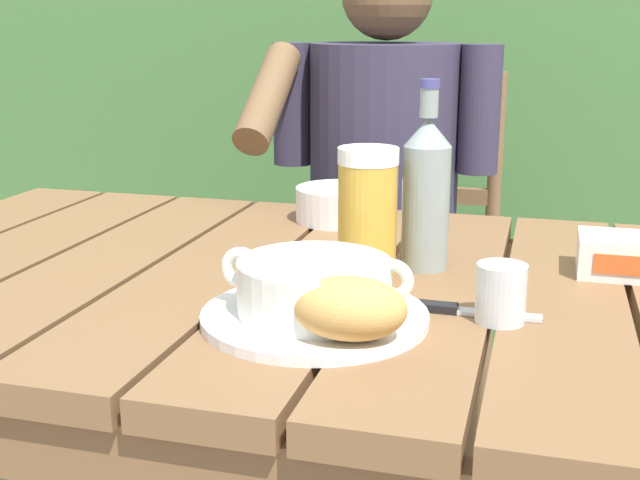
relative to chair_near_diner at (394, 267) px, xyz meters
The scene contains 13 objects.
dining_table 0.87m from the chair_near_diner, 86.73° to the right, with size 1.44×0.83×0.72m.
hedge_backdrop 0.98m from the chair_near_diner, 81.04° to the left, with size 3.95×0.85×2.31m.
chair_near_diner is the anchor object (origin of this frame).
person_eating 0.31m from the chair_near_diner, 90.83° to the right, with size 0.48×0.47×1.22m.
serving_plate 1.06m from the chair_near_diner, 84.89° to the right, with size 0.26×0.26×0.01m.
soup_bowl 1.07m from the chair_near_diner, 84.89° to the right, with size 0.23×0.18×0.07m.
bread_roll 1.14m from the chair_near_diner, 82.25° to the right, with size 0.13×0.10×0.07m.
beer_glass 0.90m from the chair_near_diner, 82.48° to the right, with size 0.08×0.08×0.17m.
beer_bottle 0.88m from the chair_near_diner, 76.95° to the right, with size 0.07×0.07×0.26m.
water_glass_small 1.05m from the chair_near_diner, 72.95° to the right, with size 0.06×0.06×0.07m.
butter_tub 0.91m from the chair_near_diner, 58.66° to the right, with size 0.13×0.10×0.05m.
table_knife 1.02m from the chair_near_diner, 75.60° to the right, with size 0.17×0.02×0.01m.
diner_bowl 0.61m from the chair_near_diner, 90.00° to the right, with size 0.15×0.15×0.06m.
Camera 1 is at (0.29, -1.03, 1.06)m, focal length 45.95 mm.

